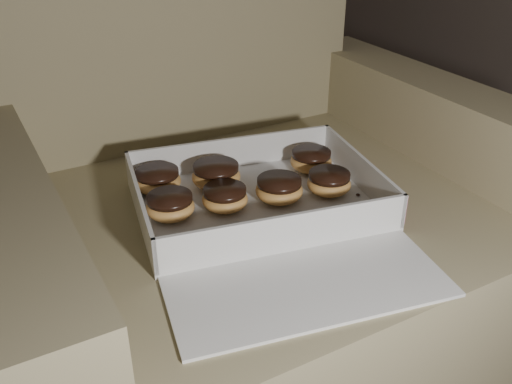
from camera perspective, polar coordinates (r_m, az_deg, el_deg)
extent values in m
cube|color=#827753|center=(1.08, 0.12, -10.01)|extent=(0.72, 0.72, 0.42)
cube|color=#827753|center=(1.16, -8.20, 18.04)|extent=(0.72, 0.14, 0.52)
cube|color=#827753|center=(0.96, -21.15, -13.25)|extent=(0.12, 0.72, 0.56)
cube|color=#827753|center=(1.25, 15.88, -1.66)|extent=(0.12, 0.72, 0.56)
cube|color=silver|center=(0.93, 0.00, -1.29)|extent=(0.42, 0.35, 0.01)
cube|color=silver|center=(1.03, -2.42, 3.97)|extent=(0.37, 0.08, 0.06)
cube|color=silver|center=(0.80, 3.11, -4.06)|extent=(0.37, 0.08, 0.06)
cube|color=silver|center=(0.88, -11.55, -1.37)|extent=(0.06, 0.28, 0.06)
cube|color=silver|center=(0.98, 10.36, 2.08)|extent=(0.06, 0.28, 0.06)
cube|color=#D75684|center=(0.99, 10.60, 2.12)|extent=(0.05, 0.27, 0.05)
cube|color=silver|center=(0.76, 5.26, -9.37)|extent=(0.39, 0.23, 0.01)
ellipsoid|color=#E1AF4E|center=(0.96, 7.31, 0.83)|extent=(0.07, 0.07, 0.04)
cylinder|color=black|center=(0.95, 7.36, 1.66)|extent=(0.07, 0.07, 0.01)
ellipsoid|color=#E1AF4E|center=(0.89, -8.56, -1.51)|extent=(0.08, 0.08, 0.04)
cylinder|color=black|center=(0.88, -8.64, -0.62)|extent=(0.07, 0.07, 0.01)
ellipsoid|color=#E1AF4E|center=(1.03, 5.52, 3.06)|extent=(0.07, 0.07, 0.04)
cylinder|color=black|center=(1.02, 5.56, 3.85)|extent=(0.07, 0.07, 0.01)
ellipsoid|color=#E1AF4E|center=(0.97, -4.00, 1.57)|extent=(0.08, 0.08, 0.04)
cylinder|color=black|center=(0.96, -4.04, 2.49)|extent=(0.08, 0.08, 0.01)
ellipsoid|color=#E1AF4E|center=(0.91, -3.12, -0.71)|extent=(0.07, 0.07, 0.04)
cylinder|color=black|center=(0.90, -3.15, 0.14)|extent=(0.07, 0.07, 0.01)
ellipsoid|color=#E1AF4E|center=(0.93, 2.33, 0.16)|extent=(0.08, 0.08, 0.04)
cylinder|color=black|center=(0.92, 2.35, 1.05)|extent=(0.07, 0.07, 0.01)
ellipsoid|color=#E1AF4E|center=(0.97, -9.80, 1.04)|extent=(0.08, 0.08, 0.04)
cylinder|color=black|center=(0.96, -9.88, 1.90)|extent=(0.07, 0.07, 0.01)
ellipsoid|color=black|center=(0.92, 2.67, -1.21)|extent=(0.01, 0.01, 0.00)
ellipsoid|color=black|center=(0.86, 4.83, -3.57)|extent=(0.01, 0.01, 0.00)
ellipsoid|color=black|center=(0.85, -2.63, -3.94)|extent=(0.01, 0.01, 0.00)
ellipsoid|color=black|center=(0.84, -8.85, -4.93)|extent=(0.01, 0.01, 0.00)
ellipsoid|color=black|center=(0.96, 10.17, -0.27)|extent=(0.01, 0.01, 0.00)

